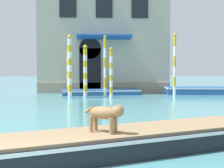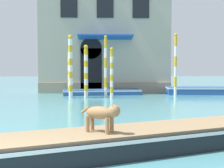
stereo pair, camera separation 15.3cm
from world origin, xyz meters
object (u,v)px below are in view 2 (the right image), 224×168
mooring_pole_2 (86,71)px  mooring_pole_1 (106,66)px  boat_moored_near_palazzo (102,92)px  mooring_pole_3 (71,66)px  dog_on_deck (102,113)px  mooring_pole_5 (112,73)px  mooring_pole_0 (175,65)px  mooring_pole_4 (69,73)px  boat_foreground (132,139)px  boat_moored_far (210,90)px

mooring_pole_2 → mooring_pole_1: bearing=-6.3°
boat_moored_near_palazzo → mooring_pole_3: 3.67m
dog_on_deck → mooring_pole_5: mooring_pole_5 is taller
mooring_pole_1 → mooring_pole_5: size_ratio=1.26×
mooring_pole_2 → mooring_pole_0: bearing=-2.0°
mooring_pole_2 → mooring_pole_4: mooring_pole_2 is taller
boat_foreground → mooring_pole_5: size_ratio=2.60×
mooring_pole_1 → mooring_pole_3: 2.37m
boat_foreground → dog_on_deck: (-0.74, -0.42, 0.72)m
mooring_pole_5 → dog_on_deck: bearing=-93.8°
mooring_pole_3 → mooring_pole_4: size_ratio=1.29×
boat_moored_far → mooring_pole_1: 8.33m
mooring_pole_0 → mooring_pole_2: 6.13m
boat_foreground → mooring_pole_2: bearing=76.6°
mooring_pole_3 → boat_moored_far: bearing=11.9°
boat_foreground → boat_moored_far: boat_foreground is taller
boat_moored_near_palazzo → mooring_pole_5: mooring_pole_5 is taller
mooring_pole_2 → mooring_pole_3: size_ratio=0.85×
dog_on_deck → boat_moored_near_palazzo: 16.00m
mooring_pole_4 → boat_moored_near_palazzo: bearing=20.1°
mooring_pole_2 → boat_moored_far: bearing=10.7°
boat_moored_far → mooring_pole_4: bearing=-171.0°
mooring_pole_1 → mooring_pole_4: (-2.57, 1.15, -0.47)m
mooring_pole_3 → dog_on_deck: bearing=-82.3°
dog_on_deck → mooring_pole_2: (-0.84, 14.11, 0.78)m
boat_foreground → mooring_pole_3: mooring_pole_3 is taller
dog_on_deck → mooring_pole_3: size_ratio=0.22×
boat_moored_far → boat_moored_near_palazzo: bearing=-175.9°
dog_on_deck → boat_moored_far: dog_on_deck is taller
mooring_pole_3 → mooring_pole_5: 2.86m
boat_foreground → mooring_pole_2: mooring_pole_2 is taller
mooring_pole_2 → mooring_pole_3: bearing=-157.5°
boat_moored_far → mooring_pole_0: 4.15m
mooring_pole_1 → mooring_pole_2: bearing=173.7°
mooring_pole_2 → mooring_pole_5: (1.70, -1.22, -0.13)m
boat_moored_near_palazzo → mooring_pole_3: bearing=-137.9°
boat_moored_near_palazzo → mooring_pole_4: (-2.35, -0.86, 1.44)m
boat_foreground → boat_moored_far: bearing=43.6°
mooring_pole_0 → boat_foreground: bearing=-108.6°
boat_foreground → boat_moored_near_palazzo: 15.56m
mooring_pole_3 → mooring_pole_4: mooring_pole_3 is taller
boat_moored_near_palazzo → mooring_pole_2: 2.70m
mooring_pole_5 → boat_moored_far: bearing=21.5°
boat_moored_far → mooring_pole_1: mooring_pole_1 is taller
mooring_pole_3 → mooring_pole_5: mooring_pole_3 is taller
mooring_pole_1 → mooring_pole_5: mooring_pole_1 is taller
boat_foreground → mooring_pole_4: 15.02m
mooring_pole_2 → mooring_pole_5: size_ratio=1.07×
mooring_pole_5 → boat_foreground: bearing=-90.5°
boat_moored_near_palazzo → mooring_pole_4: bearing=-164.7°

